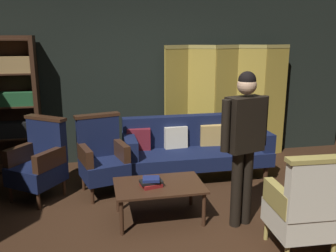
{
  "coord_description": "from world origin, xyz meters",
  "views": [
    {
      "loc": [
        -0.91,
        -3.56,
        2.06
      ],
      "look_at": [
        0.0,
        0.8,
        0.95
      ],
      "focal_mm": 39.3,
      "sensor_mm": 36.0,
      "label": 1
    }
  ],
  "objects_px": {
    "potted_plant": "(99,142)",
    "armchair_wing_right": "(102,157)",
    "bookshelf": "(8,102)",
    "book_black_cloth": "(151,182)",
    "coffee_table": "(159,188)",
    "book_red_leather": "(151,185)",
    "armchair_gilt_accent": "(305,207)",
    "folding_screen": "(226,100)",
    "velvet_couch": "(195,146)",
    "standing_figure": "(244,136)",
    "armchair_wing_left": "(39,161)",
    "book_navy_cloth": "(151,179)"
  },
  "relations": [
    {
      "from": "standing_figure",
      "to": "potted_plant",
      "type": "relative_size",
      "value": 2.13
    },
    {
      "from": "velvet_couch",
      "to": "armchair_gilt_accent",
      "type": "xyz_separation_m",
      "value": [
        0.44,
        -2.19,
        0.03
      ]
    },
    {
      "from": "folding_screen",
      "to": "armchair_gilt_accent",
      "type": "xyz_separation_m",
      "value": [
        -0.29,
        -2.93,
        -0.5
      ]
    },
    {
      "from": "book_black_cloth",
      "to": "book_navy_cloth",
      "type": "xyz_separation_m",
      "value": [
        0.0,
        0.0,
        0.03
      ]
    },
    {
      "from": "coffee_table",
      "to": "book_navy_cloth",
      "type": "relative_size",
      "value": 5.4
    },
    {
      "from": "standing_figure",
      "to": "book_red_leather",
      "type": "distance_m",
      "value": 1.15
    },
    {
      "from": "armchair_gilt_accent",
      "to": "book_red_leather",
      "type": "bearing_deg",
      "value": 144.48
    },
    {
      "from": "coffee_table",
      "to": "book_red_leather",
      "type": "bearing_deg",
      "value": -159.69
    },
    {
      "from": "armchair_gilt_accent",
      "to": "book_red_leather",
      "type": "height_order",
      "value": "armchair_gilt_accent"
    },
    {
      "from": "armchair_wing_right",
      "to": "potted_plant",
      "type": "height_order",
      "value": "armchair_wing_right"
    },
    {
      "from": "potted_plant",
      "to": "armchair_wing_right",
      "type": "bearing_deg",
      "value": -87.98
    },
    {
      "from": "coffee_table",
      "to": "book_navy_cloth",
      "type": "bearing_deg",
      "value": -159.69
    },
    {
      "from": "armchair_wing_left",
      "to": "book_red_leather",
      "type": "distance_m",
      "value": 1.6
    },
    {
      "from": "folding_screen",
      "to": "potted_plant",
      "type": "height_order",
      "value": "folding_screen"
    },
    {
      "from": "standing_figure",
      "to": "book_black_cloth",
      "type": "xyz_separation_m",
      "value": [
        -0.96,
        0.27,
        -0.55
      ]
    },
    {
      "from": "velvet_couch",
      "to": "armchair_wing_left",
      "type": "bearing_deg",
      "value": -171.32
    },
    {
      "from": "coffee_table",
      "to": "velvet_couch",
      "type": "bearing_deg",
      "value": 57.75
    },
    {
      "from": "armchair_gilt_accent",
      "to": "bookshelf",
      "type": "bearing_deg",
      "value": 137.02
    },
    {
      "from": "armchair_wing_left",
      "to": "book_red_leather",
      "type": "height_order",
      "value": "armchair_wing_left"
    },
    {
      "from": "coffee_table",
      "to": "potted_plant",
      "type": "xyz_separation_m",
      "value": [
        -0.63,
        1.71,
        0.09
      ]
    },
    {
      "from": "book_red_leather",
      "to": "velvet_couch",
      "type": "bearing_deg",
      "value": 55.43
    },
    {
      "from": "book_black_cloth",
      "to": "book_red_leather",
      "type": "bearing_deg",
      "value": 90.0
    },
    {
      "from": "velvet_couch",
      "to": "armchair_wing_right",
      "type": "height_order",
      "value": "armchair_wing_right"
    },
    {
      "from": "velvet_couch",
      "to": "coffee_table",
      "type": "height_order",
      "value": "velvet_couch"
    },
    {
      "from": "velvet_couch",
      "to": "coffee_table",
      "type": "relative_size",
      "value": 2.12
    },
    {
      "from": "armchair_gilt_accent",
      "to": "potted_plant",
      "type": "relative_size",
      "value": 1.3
    },
    {
      "from": "potted_plant",
      "to": "standing_figure",
      "type": "bearing_deg",
      "value": -53.48
    },
    {
      "from": "folding_screen",
      "to": "coffee_table",
      "type": "bearing_deg",
      "value": -127.55
    },
    {
      "from": "armchair_gilt_accent",
      "to": "coffee_table",
      "type": "bearing_deg",
      "value": 141.37
    },
    {
      "from": "bookshelf",
      "to": "armchair_wing_left",
      "type": "relative_size",
      "value": 1.97
    },
    {
      "from": "book_black_cloth",
      "to": "velvet_couch",
      "type": "bearing_deg",
      "value": 55.43
    },
    {
      "from": "velvet_couch",
      "to": "book_navy_cloth",
      "type": "height_order",
      "value": "velvet_couch"
    },
    {
      "from": "potted_plant",
      "to": "book_black_cloth",
      "type": "distance_m",
      "value": 1.83
    },
    {
      "from": "potted_plant",
      "to": "coffee_table",
      "type": "bearing_deg",
      "value": -69.86
    },
    {
      "from": "standing_figure",
      "to": "book_red_leather",
      "type": "height_order",
      "value": "standing_figure"
    },
    {
      "from": "bookshelf",
      "to": "armchair_wing_right",
      "type": "relative_size",
      "value": 1.97
    },
    {
      "from": "folding_screen",
      "to": "bookshelf",
      "type": "xyz_separation_m",
      "value": [
        -3.44,
        -0.0,
        0.1
      ]
    },
    {
      "from": "bookshelf",
      "to": "book_black_cloth",
      "type": "relative_size",
      "value": 8.39
    },
    {
      "from": "bookshelf",
      "to": "book_red_leather",
      "type": "height_order",
      "value": "bookshelf"
    },
    {
      "from": "armchair_wing_right",
      "to": "potted_plant",
      "type": "bearing_deg",
      "value": 92.02
    },
    {
      "from": "coffee_table",
      "to": "book_black_cloth",
      "type": "xyz_separation_m",
      "value": [
        -0.1,
        -0.04,
        0.1
      ]
    },
    {
      "from": "armchair_gilt_accent",
      "to": "armchair_wing_left",
      "type": "relative_size",
      "value": 1.0
    },
    {
      "from": "bookshelf",
      "to": "armchair_wing_right",
      "type": "bearing_deg",
      "value": -38.79
    },
    {
      "from": "folding_screen",
      "to": "velvet_couch",
      "type": "xyz_separation_m",
      "value": [
        -0.74,
        -0.74,
        -0.53
      ]
    },
    {
      "from": "bookshelf",
      "to": "velvet_couch",
      "type": "relative_size",
      "value": 0.97
    },
    {
      "from": "standing_figure",
      "to": "book_navy_cloth",
      "type": "distance_m",
      "value": 1.12
    },
    {
      "from": "velvet_couch",
      "to": "coffee_table",
      "type": "distance_m",
      "value": 1.45
    },
    {
      "from": "folding_screen",
      "to": "book_red_leather",
      "type": "distance_m",
      "value": 2.62
    },
    {
      "from": "standing_figure",
      "to": "book_black_cloth",
      "type": "height_order",
      "value": "standing_figure"
    },
    {
      "from": "folding_screen",
      "to": "book_navy_cloth",
      "type": "distance_m",
      "value": 2.6
    }
  ]
}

